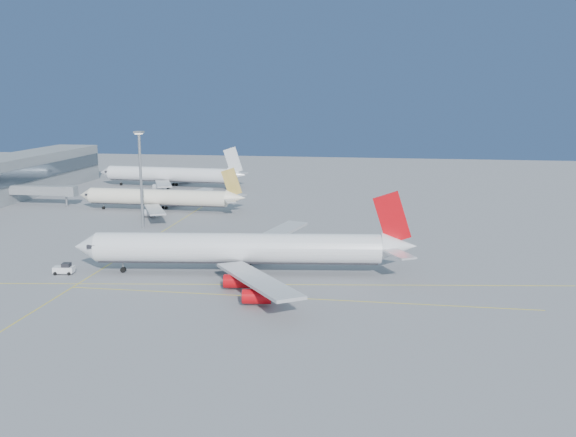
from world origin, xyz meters
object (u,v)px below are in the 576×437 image
(airliner_virgin, at_px, (245,249))
(light_mast, at_px, (141,171))
(airliner_third, at_px, (171,175))
(pushback_tug, at_px, (64,269))
(airliner_etihad, at_px, (161,198))

(airliner_virgin, relative_size, light_mast, 2.67)
(airliner_third, height_order, light_mast, light_mast)
(light_mast, bearing_deg, airliner_third, 103.06)
(airliner_virgin, xyz_separation_m, pushback_tug, (-38.26, -6.26, -4.34))
(airliner_third, bearing_deg, light_mast, -72.78)
(airliner_etihad, distance_m, light_mast, 28.68)
(airliner_virgin, bearing_deg, airliner_third, 108.68)
(airliner_virgin, bearing_deg, pushback_tug, -177.73)
(airliner_third, distance_m, pushback_tug, 126.42)
(airliner_etihad, distance_m, airliner_third, 53.57)
(airliner_virgin, distance_m, airliner_etihad, 79.58)
(light_mast, bearing_deg, pushback_tug, -88.93)
(airliner_virgin, height_order, airliner_third, airliner_virgin)
(airliner_virgin, bearing_deg, airliner_etihad, 115.57)
(airliner_third, relative_size, pushback_tug, 14.10)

